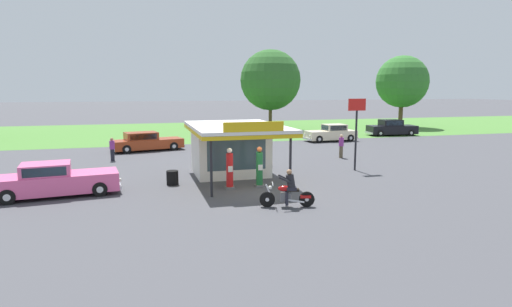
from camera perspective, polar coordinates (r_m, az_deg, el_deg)
ground_plane at (r=20.31m, az=0.03°, el=-5.02°), size 300.00×300.00×0.00m
grass_verge_strip at (r=49.52m, az=-9.32°, el=3.04°), size 120.00×24.00×0.01m
service_station_kiosk at (r=23.58m, az=-3.37°, el=1.11°), size 4.66×7.29×3.38m
gas_pump_nearside at (r=20.55m, az=-3.58°, el=-2.25°), size 0.44×0.44×2.01m
gas_pump_offside at (r=20.91m, az=0.47°, el=-2.04°), size 0.44×0.44×2.01m
motorcycle_with_rider at (r=17.45m, az=4.35°, el=-5.14°), size 2.22×0.85×1.58m
featured_classic_sedan at (r=21.22m, az=-25.62°, el=-3.36°), size 5.75×2.51×1.53m
parked_car_back_row_centre_right at (r=34.26m, az=-14.61°, el=1.51°), size 5.81×3.04×1.48m
parked_car_back_row_centre_left at (r=39.91m, az=10.13°, el=2.68°), size 4.97×2.11×1.56m
parked_car_back_row_centre at (r=46.37m, az=17.86°, el=3.27°), size 5.31×2.48×1.64m
bystander_strolling_foreground at (r=30.27m, az=11.44°, el=1.07°), size 0.34×0.34×1.67m
bystander_leaning_by_kiosk at (r=30.04m, az=-18.86°, el=0.61°), size 0.34×0.34×1.58m
tree_oak_far_left at (r=50.46m, az=1.99°, el=9.77°), size 7.10×7.10×9.39m
tree_oak_distant_spare at (r=56.28m, az=19.16°, el=9.15°), size 6.43×6.43×8.92m
roadside_pole_sign at (r=25.60m, az=13.42°, el=4.28°), size 1.10×0.12×4.26m
spare_tire_stack at (r=21.87m, az=-11.23°, el=-3.23°), size 0.60×0.60×0.72m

